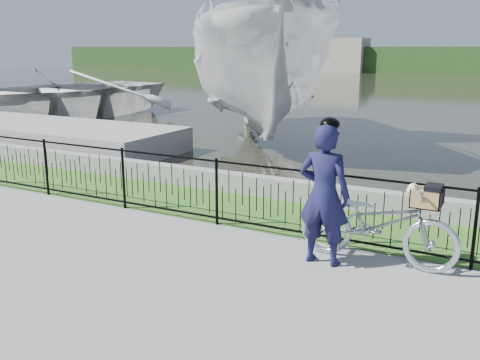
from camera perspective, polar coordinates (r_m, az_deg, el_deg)
The scene contains 11 objects.
ground at distance 7.36m, azimuth -2.10°, elevation -9.46°, with size 120.00×120.00×0.00m, color gray.
grass_strip at distance 9.55m, azimuth 5.80°, elevation -3.92°, with size 60.00×2.00×0.01m, color #376720.
water at distance 39.08m, azimuth 23.36°, elevation 8.56°, with size 120.00×120.00×0.00m, color #27271D.
quay_wall at distance 10.39m, azimuth 7.94°, elevation -1.38°, with size 60.00×0.30×0.40m, color gray.
fence at distance 8.51m, azimuth 3.31°, elevation -2.10°, with size 14.00×0.06×1.15m, color black, non-canonical shape.
far_building_left at distance 67.33m, azimuth 9.89°, elevation 12.99°, with size 8.00×4.00×4.00m, color gray.
dock at distance 17.75m, azimuth -21.49°, elevation 4.66°, with size 10.00×3.00×0.70m, color gray.
bicycle_rig at distance 7.61m, azimuth 14.50°, elevation -4.40°, with size 2.20×0.77×1.22m.
cyclist at distance 7.34m, azimuth 8.95°, elevation -1.42°, with size 0.72×0.48×2.03m.
boat_near at distance 17.47m, azimuth 2.04°, elevation 11.65°, with size 9.39×11.55×6.06m.
boat_far at distance 24.18m, azimuth -18.87°, elevation 8.72°, with size 8.27×10.72×2.05m.
Camera 1 is at (3.42, -5.82, 2.93)m, focal length 40.00 mm.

